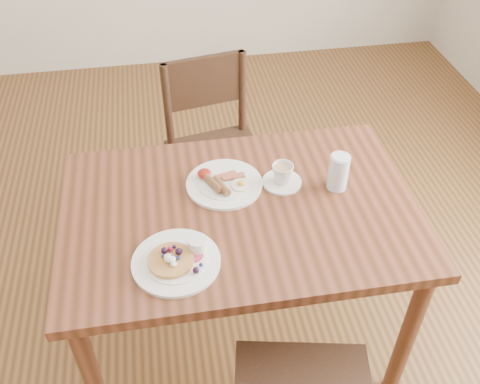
# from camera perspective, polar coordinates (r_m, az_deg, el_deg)

# --- Properties ---
(ground) EXTENTS (5.00, 5.00, 0.00)m
(ground) POSITION_cam_1_polar(r_m,az_deg,el_deg) (2.38, 0.00, -14.93)
(ground) COLOR #513117
(ground) RESTS_ON ground
(dining_table) EXTENTS (1.20, 0.80, 0.75)m
(dining_table) POSITION_cam_1_polar(r_m,az_deg,el_deg) (1.87, 0.00, -3.87)
(dining_table) COLOR brown
(dining_table) RESTS_ON ground
(chair_far) EXTENTS (0.49, 0.49, 0.88)m
(chair_far) POSITION_cam_1_polar(r_m,az_deg,el_deg) (2.50, -2.67, 4.92)
(chair_far) COLOR #352113
(chair_far) RESTS_ON ground
(pancake_plate) EXTENTS (0.27, 0.27, 0.06)m
(pancake_plate) POSITION_cam_1_polar(r_m,az_deg,el_deg) (1.63, -6.68, -7.13)
(pancake_plate) COLOR white
(pancake_plate) RESTS_ON dining_table
(breakfast_plate) EXTENTS (0.27, 0.27, 0.04)m
(breakfast_plate) POSITION_cam_1_polar(r_m,az_deg,el_deg) (1.88, -1.81, 0.96)
(breakfast_plate) COLOR white
(breakfast_plate) RESTS_ON dining_table
(teacup_saucer) EXTENTS (0.14, 0.14, 0.08)m
(teacup_saucer) POSITION_cam_1_polar(r_m,az_deg,el_deg) (1.88, 4.54, 1.76)
(teacup_saucer) COLOR white
(teacup_saucer) RESTS_ON dining_table
(water_glass) EXTENTS (0.07, 0.07, 0.13)m
(water_glass) POSITION_cam_1_polar(r_m,az_deg,el_deg) (1.87, 10.45, 2.11)
(water_glass) COLOR silver
(water_glass) RESTS_ON dining_table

